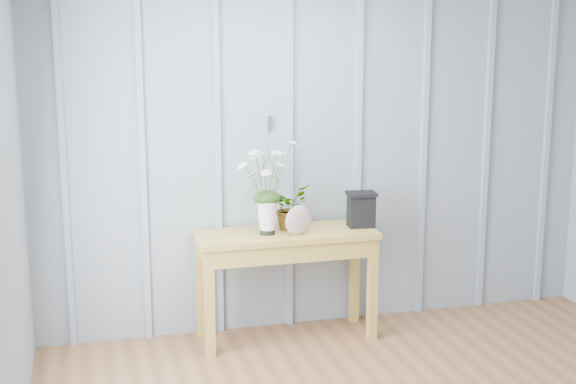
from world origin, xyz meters
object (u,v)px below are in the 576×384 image
object	(u,v)px
sideboard	(286,248)
daisy_vase	(267,175)
felt_disc_vessel	(298,220)
carved_box	(361,209)

from	to	relation	value
sideboard	daisy_vase	world-z (taller)	daisy_vase
daisy_vase	felt_disc_vessel	world-z (taller)	daisy_vase
sideboard	daisy_vase	size ratio (longest dim) A/B	1.90
sideboard	felt_disc_vessel	size ratio (longest dim) A/B	6.06
felt_disc_vessel	sideboard	bearing A→B (deg)	99.57
sideboard	felt_disc_vessel	distance (m)	0.24
sideboard	carved_box	size ratio (longest dim) A/B	5.00
sideboard	felt_disc_vessel	xyz separation A→B (m)	(0.06, -0.10, 0.21)
felt_disc_vessel	carved_box	xyz separation A→B (m)	(0.47, 0.10, 0.02)
sideboard	carved_box	world-z (taller)	carved_box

